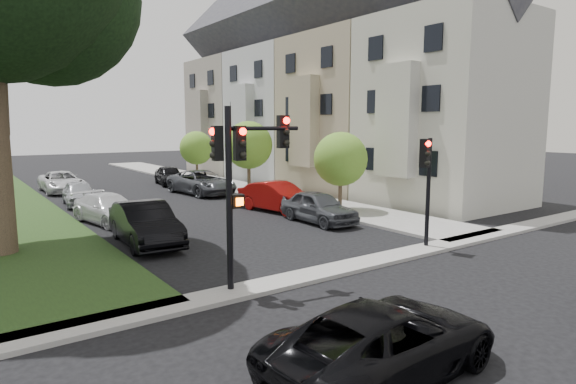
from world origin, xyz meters
TOP-DOWN VIEW (x-y plane):
  - ground at (0.00, 0.00)m, footprint 140.00×140.00m
  - sidewalk_right at (6.75, 24.00)m, footprint 3.50×44.00m
  - sidewalk_cross at (0.00, 2.00)m, footprint 60.00×1.00m
  - house_a at (12.45, 8.00)m, footprint 7.70×7.55m
  - house_b at (12.45, 15.50)m, footprint 7.70×7.55m
  - house_c at (12.45, 23.00)m, footprint 7.70×7.55m
  - house_d at (12.45, 30.50)m, footprint 7.70×7.55m
  - small_tree_a at (6.20, 9.27)m, footprint 2.64×2.64m
  - small_tree_b at (6.20, 18.02)m, footprint 3.04×3.04m
  - small_tree_c at (6.20, 25.79)m, footprint 2.56×2.56m
  - traffic_signal_main at (-3.43, 2.23)m, footprint 2.32×0.61m
  - traffic_signal_secondary at (3.79, 2.19)m, footprint 0.52×0.42m
  - car_cross_near at (-3.65, -2.96)m, footprint 4.77×2.48m
  - car_parked_0 at (3.74, 7.92)m, footprint 1.73×4.15m
  - car_parked_1 at (3.83, 11.25)m, footprint 2.35×4.71m
  - car_parked_2 at (3.43, 19.13)m, footprint 2.95×5.52m
  - car_parked_3 at (3.61, 24.87)m, footprint 2.28×4.29m
  - car_parked_5 at (-3.85, 8.45)m, footprint 1.94×4.76m
  - car_parked_6 at (-3.83, 13.24)m, footprint 2.63×4.67m
  - car_parked_7 at (-3.80, 19.05)m, footprint 1.96×4.00m
  - car_parked_8 at (-3.57, 25.12)m, footprint 2.25×4.84m

SIDE VIEW (x-z plane):
  - ground at x=0.00m, z-range 0.00..0.00m
  - sidewalk_right at x=6.75m, z-range 0.00..0.12m
  - sidewalk_cross at x=0.00m, z-range 0.00..0.12m
  - car_parked_6 at x=-3.83m, z-range 0.00..1.28m
  - car_cross_near at x=-3.65m, z-range 0.00..1.28m
  - car_parked_7 at x=-3.80m, z-range 0.00..1.31m
  - car_parked_8 at x=-3.57m, z-range 0.00..1.34m
  - car_parked_3 at x=3.61m, z-range 0.00..1.39m
  - car_parked_0 at x=3.74m, z-range 0.00..1.40m
  - car_parked_2 at x=3.43m, z-range 0.00..1.48m
  - car_parked_1 at x=3.83m, z-range 0.00..1.48m
  - car_parked_5 at x=-3.85m, z-range 0.00..1.54m
  - small_tree_c at x=6.20m, z-range 0.63..4.48m
  - small_tree_a at x=6.20m, z-range 0.65..4.62m
  - traffic_signal_secondary at x=3.79m, z-range 0.76..4.61m
  - small_tree_b at x=6.20m, z-range 0.75..5.31m
  - traffic_signal_main at x=-3.43m, z-range 0.90..5.64m
  - house_a at x=12.45m, z-range -1.05..14.92m
  - house_b at x=12.45m, z-range -1.05..14.92m
  - house_c at x=12.45m, z-range -1.05..14.92m
  - house_d at x=12.45m, z-range -1.05..14.92m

